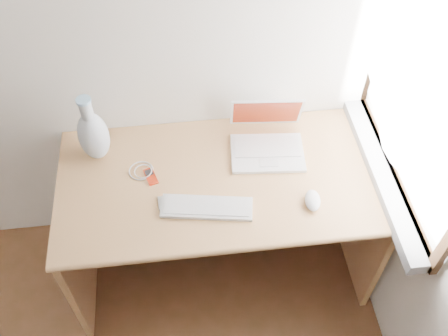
{
  "coord_description": "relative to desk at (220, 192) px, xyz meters",
  "views": [
    {
      "loc": [
        0.83,
        -0.0,
        2.52
      ],
      "look_at": [
        0.99,
        1.35,
        0.87
      ],
      "focal_mm": 40.0,
      "sensor_mm": 36.0,
      "label": 1
    }
  ],
  "objects": [
    {
      "name": "mouse",
      "position": [
        0.37,
        -0.28,
        0.24
      ],
      "size": [
        0.08,
        0.12,
        0.04
      ],
      "primitive_type": "ellipsoid",
      "rotation": [
        0.0,
        0.0,
        -0.16
      ],
      "color": "white",
      "rests_on": "desk"
    },
    {
      "name": "remote",
      "position": [
        -0.27,
        -0.2,
        0.23
      ],
      "size": [
        0.03,
        0.07,
        0.01
      ],
      "primitive_type": "cube",
      "rotation": [
        0.0,
        0.0,
        0.06
      ],
      "color": "white",
      "rests_on": "desk"
    },
    {
      "name": "external_keyboard",
      "position": [
        -0.08,
        -0.25,
        0.23
      ],
      "size": [
        0.4,
        0.18,
        0.02
      ],
      "rotation": [
        0.0,
        0.0,
        -0.17
      ],
      "color": "white",
      "rests_on": "desk"
    },
    {
      "name": "desk",
      "position": [
        0.0,
        0.0,
        0.0
      ],
      "size": [
        1.46,
        0.73,
        0.77
      ],
      "color": "tan",
      "rests_on": "floor"
    },
    {
      "name": "window",
      "position": [
        0.73,
        -0.17,
        0.73
      ],
      "size": [
        0.11,
        0.99,
        1.1
      ],
      "color": "white",
      "rests_on": "right_wall"
    },
    {
      "name": "cable_coil",
      "position": [
        -0.36,
        -0.01,
        0.23
      ],
      "size": [
        0.14,
        0.14,
        0.01
      ],
      "primitive_type": "torus",
      "rotation": [
        0.0,
        0.0,
        -0.34
      ],
      "color": "white",
      "rests_on": "desk"
    },
    {
      "name": "laptop",
      "position": [
        0.23,
        0.07,
        0.28
      ],
      "size": [
        0.35,
        0.31,
        0.23
      ],
      "rotation": [
        0.0,
        0.0,
        -0.09
      ],
      "color": "white",
      "rests_on": "desk"
    },
    {
      "name": "ipod",
      "position": [
        -0.31,
        -0.05,
        0.23
      ],
      "size": [
        0.07,
        0.1,
        0.01
      ],
      "rotation": [
        0.0,
        0.0,
        0.31
      ],
      "color": "#A8230B",
      "rests_on": "desk"
    },
    {
      "name": "vase",
      "position": [
        -0.55,
        0.11,
        0.37
      ],
      "size": [
        0.14,
        0.14,
        0.35
      ],
      "color": "silver",
      "rests_on": "desk"
    }
  ]
}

